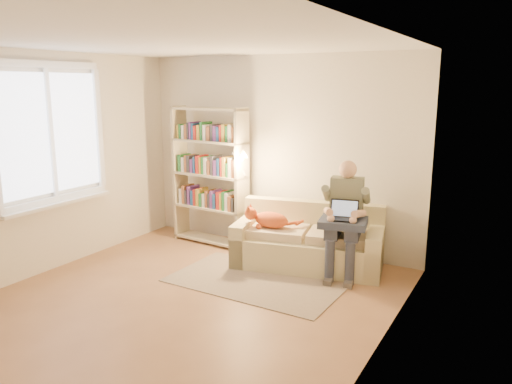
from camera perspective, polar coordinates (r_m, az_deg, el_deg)
The scene contains 13 objects.
floor at distance 5.28m, azimuth -8.88°, elevation -12.75°, with size 4.50×4.50×0.00m, color #8B603F.
ceiling at distance 4.81m, azimuth -9.93°, elevation 16.62°, with size 4.00×4.50×0.02m, color white.
wall_left at distance 6.31m, azimuth -23.77°, elevation 2.83°, with size 0.02×4.50×2.60m, color silver.
wall_right at distance 3.98m, azimuth 13.83°, elevation -1.45°, with size 0.02×4.50×2.60m, color silver.
wall_back at distance 6.76m, azimuth 2.58°, elevation 4.41°, with size 4.00×0.02×2.60m, color silver.
window at distance 6.38m, azimuth -22.11°, elevation 3.74°, with size 0.12×1.52×1.69m.
sofa at distance 6.25m, azimuth 6.03°, elevation -5.93°, with size 1.92×1.16×0.76m.
person at distance 5.92m, azimuth 10.14°, elevation -2.31°, with size 0.49×0.67×1.35m.
cat at distance 6.15m, azimuth 1.87°, elevation -3.12°, with size 0.65×0.33×0.25m.
blanket at distance 5.81m, azimuth 9.72°, elevation -3.44°, with size 0.53×0.43×0.09m, color #293249.
laptop at distance 5.80m, azimuth 9.76°, elevation -2.50°, with size 0.37×0.34×0.26m.
bookshelf at distance 6.94m, azimuth -5.29°, elevation 2.59°, with size 1.27×0.45×1.92m.
rug at distance 5.82m, azimuth 0.11°, elevation -10.13°, with size 1.95×1.15×0.01m, color gray.
Camera 1 is at (3.00, -3.74, 2.21)m, focal length 35.00 mm.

